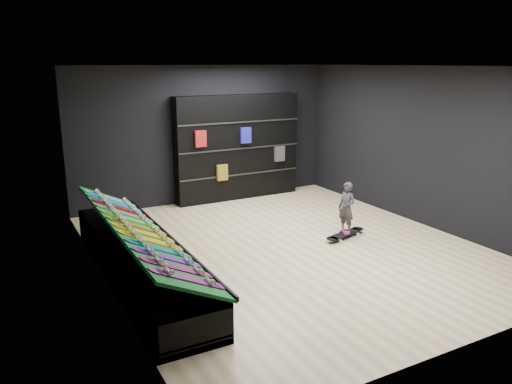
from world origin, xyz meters
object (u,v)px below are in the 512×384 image
display_rack (138,262)px  child (346,218)px  back_shelving (237,147)px  floor_skateboard (345,235)px

display_rack → child: bearing=-0.9°
display_rack → child: (3.73, -0.06, 0.12)m
back_shelving → child: size_ratio=5.25×
back_shelving → floor_skateboard: back_shelving is taller
display_rack → floor_skateboard: size_ratio=4.59×
back_shelving → floor_skateboard: (0.48, -3.38, -1.14)m
display_rack → floor_skateboard: display_rack is taller
back_shelving → display_rack: bearing=-134.4°
back_shelving → floor_skateboard: 3.60m
back_shelving → child: back_shelving is taller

